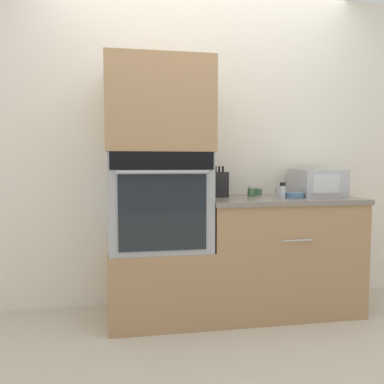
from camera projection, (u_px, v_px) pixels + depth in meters
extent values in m
plane|color=beige|center=(217.00, 331.00, 2.53)|extent=(12.00, 12.00, 0.00)
cube|color=silver|center=(200.00, 149.00, 3.06)|extent=(8.00, 0.05, 2.50)
cube|color=#A87F56|center=(160.00, 282.00, 2.75)|extent=(0.72, 0.60, 0.53)
cube|color=#9EA0A5|center=(159.00, 200.00, 2.70)|extent=(0.69, 0.59, 0.68)
cube|color=black|center=(163.00, 161.00, 2.39)|extent=(0.67, 0.01, 0.12)
cube|color=#3FBFF2|center=(163.00, 161.00, 2.38)|extent=(0.09, 0.00, 0.03)
cube|color=black|center=(163.00, 212.00, 2.41)|extent=(0.57, 0.01, 0.51)
cylinder|color=#9EA0A5|center=(163.00, 172.00, 2.36)|extent=(0.59, 0.02, 0.02)
cube|color=#A87F56|center=(159.00, 108.00, 2.65)|extent=(0.72, 0.60, 0.63)
cube|color=#A87F56|center=(279.00, 256.00, 2.89)|extent=(1.13, 0.60, 0.84)
cube|color=slate|center=(280.00, 199.00, 2.86)|extent=(1.15, 0.63, 0.03)
cylinder|color=#B7B7BC|center=(298.00, 240.00, 2.57)|extent=(0.22, 0.01, 0.01)
cube|color=#B2B5BA|center=(316.00, 183.00, 2.97)|extent=(0.34, 0.37, 0.21)
cube|color=silver|center=(326.00, 184.00, 2.78)|extent=(0.21, 0.01, 0.14)
cube|color=black|center=(219.00, 184.00, 2.90)|extent=(0.12, 0.15, 0.19)
cylinder|color=black|center=(216.00, 169.00, 2.89)|extent=(0.02, 0.02, 0.04)
cylinder|color=black|center=(219.00, 169.00, 2.89)|extent=(0.02, 0.02, 0.04)
cylinder|color=black|center=(223.00, 169.00, 2.90)|extent=(0.02, 0.02, 0.04)
cylinder|color=#517599|center=(294.00, 195.00, 2.80)|extent=(0.14, 0.14, 0.04)
cylinder|color=silver|center=(278.00, 192.00, 3.00)|extent=(0.05, 0.05, 0.05)
cylinder|color=#B7B7BC|center=(278.00, 188.00, 2.99)|extent=(0.05, 0.05, 0.02)
cylinder|color=#427047|center=(258.00, 192.00, 3.07)|extent=(0.06, 0.06, 0.05)
cylinder|color=#B7B7BC|center=(258.00, 188.00, 3.07)|extent=(0.05, 0.05, 0.01)
cylinder|color=silver|center=(282.00, 192.00, 2.75)|extent=(0.04, 0.04, 0.09)
cylinder|color=black|center=(283.00, 184.00, 2.75)|extent=(0.04, 0.04, 0.03)
cylinder|color=#427047|center=(251.00, 192.00, 2.90)|extent=(0.06, 0.06, 0.07)
cylinder|color=#B7B7BC|center=(251.00, 187.00, 2.90)|extent=(0.05, 0.05, 0.02)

